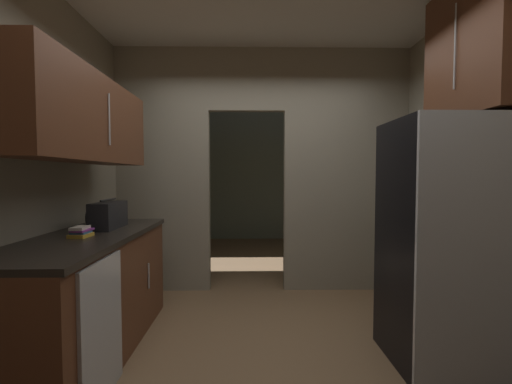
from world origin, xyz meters
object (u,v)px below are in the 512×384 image
Objects in this scene: refrigerator at (451,243)px; dishwasher at (102,331)px; boombox at (108,215)px; book_stack at (81,232)px.

refrigerator reaches higher than dishwasher.
dishwasher is at bearing -70.74° from boombox.
refrigerator is at bearing -10.08° from boombox.
refrigerator is 2.05× the size of dishwasher.
refrigerator is 2.66m from book_stack.
dishwasher is 4.86× the size of book_stack.
dishwasher is 1.09m from boombox.
boombox is 0.43m from book_stack.
boombox reaches higher than book_stack.
book_stack is (-2.66, 0.05, 0.08)m from refrigerator.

